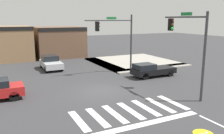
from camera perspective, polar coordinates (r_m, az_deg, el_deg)
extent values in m
plane|color=#353538|center=(18.87, -2.54, -5.88)|extent=(120.00, 120.00, 0.00)
cube|color=silver|center=(13.80, -8.02, -12.75)|extent=(0.44, 3.02, 0.01)
cube|color=silver|center=(14.16, -3.58, -12.01)|extent=(0.44, 3.02, 0.01)
cube|color=silver|center=(14.59, 0.60, -11.24)|extent=(0.44, 3.02, 0.01)
cube|color=silver|center=(15.10, 4.50, -10.46)|extent=(0.44, 3.02, 0.01)
cube|color=silver|center=(15.68, 8.11, -9.70)|extent=(0.44, 3.02, 0.01)
cube|color=silver|center=(16.31, 11.43, -8.96)|extent=(0.44, 3.02, 0.01)
cube|color=silver|center=(16.99, 14.49, -8.25)|extent=(0.44, 3.02, 0.01)
cube|color=white|center=(13.57, 8.94, -13.22)|extent=(6.80, 0.50, 0.01)
cylinder|color=yellow|center=(13.13, 21.22, -14.79)|extent=(1.02, 1.02, 0.01)
cylinder|color=white|center=(12.98, 20.51, -15.05)|extent=(0.16, 0.16, 0.00)
cylinder|color=white|center=(13.29, 21.91, -14.51)|extent=(0.16, 0.16, 0.00)
cube|color=white|center=(13.13, 21.22, -14.78)|extent=(0.46, 0.04, 0.00)
cube|color=#9E998E|center=(27.66, 10.25, -0.24)|extent=(10.00, 1.60, 0.15)
cube|color=#9E998E|center=(29.62, -1.88, 0.72)|extent=(1.60, 10.00, 0.15)
cube|color=#9E998E|center=(31.56, 5.08, 1.36)|extent=(10.00, 10.00, 0.15)
cube|color=#93704C|center=(35.64, -24.85, 5.18)|extent=(7.38, 5.98, 4.67)
cube|color=black|center=(32.72, -25.00, 8.35)|extent=(7.38, 0.50, 0.50)
cube|color=brown|center=(36.75, -12.71, 5.96)|extent=(6.87, 6.15, 4.46)
cube|color=black|center=(33.84, -11.68, 8.90)|extent=(6.87, 0.50, 0.50)
cylinder|color=#383A3D|center=(17.11, 21.40, 2.09)|extent=(0.18, 0.18, 6.15)
cylinder|color=#383A3D|center=(18.40, 17.06, 11.49)|extent=(0.12, 4.26, 0.12)
cube|color=black|center=(19.48, 14.03, 9.94)|extent=(0.32, 0.32, 0.95)
sphere|color=#470A0A|center=(19.35, 14.41, 10.79)|extent=(0.22, 0.22, 0.22)
sphere|color=#4C330C|center=(19.35, 14.36, 9.92)|extent=(0.22, 0.22, 0.22)
sphere|color=#1ED833|center=(19.36, 14.32, 9.04)|extent=(0.22, 0.22, 0.22)
cube|color=#197233|center=(18.25, 17.57, 12.16)|extent=(0.03, 1.10, 0.24)
cylinder|color=#383A3D|center=(25.44, 4.65, 5.67)|extent=(0.18, 0.18, 6.10)
cylinder|color=#383A3D|center=(24.07, -0.69, 11.22)|extent=(5.22, 0.12, 0.12)
cube|color=black|center=(23.54, -3.60, 9.79)|extent=(0.32, 0.32, 0.95)
sphere|color=#470A0A|center=(23.60, -3.23, 10.52)|extent=(0.22, 0.22, 0.22)
sphere|color=#4C330C|center=(23.61, -3.22, 9.80)|extent=(0.22, 0.22, 0.22)
sphere|color=#1ED833|center=(23.62, -3.21, 9.09)|extent=(0.22, 0.22, 0.22)
cube|color=#197233|center=(24.18, -0.12, 11.75)|extent=(1.10, 0.03, 0.24)
cube|color=black|center=(23.87, 10.01, -0.88)|extent=(4.43, 1.79, 0.56)
cube|color=black|center=(23.13, 7.84, 0.14)|extent=(1.91, 1.58, 0.50)
cylinder|color=black|center=(25.43, 11.69, -0.76)|extent=(0.66, 0.22, 0.66)
cylinder|color=black|center=(24.25, 13.96, -1.46)|extent=(0.66, 0.22, 0.66)
cylinder|color=black|center=(23.72, 5.93, -1.46)|extent=(0.66, 0.22, 0.66)
cylinder|color=black|center=(22.45, 8.06, -2.27)|extent=(0.66, 0.22, 0.66)
cylinder|color=black|center=(19.47, -22.94, -5.20)|extent=(0.70, 0.22, 0.70)
cylinder|color=black|center=(17.96, -22.61, -6.55)|extent=(0.70, 0.22, 0.70)
cube|color=#B7BABF|center=(27.62, -14.53, 0.71)|extent=(1.92, 4.15, 0.64)
cube|color=black|center=(28.00, -14.81, 2.12)|extent=(1.69, 1.85, 0.59)
cylinder|color=black|center=(26.51, -12.06, -0.26)|extent=(0.22, 0.67, 0.67)
cylinder|color=black|center=(26.16, -15.68, -0.60)|extent=(0.22, 0.67, 0.67)
cylinder|color=black|center=(29.21, -13.45, 0.77)|extent=(0.22, 0.67, 0.67)
cylinder|color=black|center=(28.89, -16.74, 0.47)|extent=(0.22, 0.67, 0.67)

